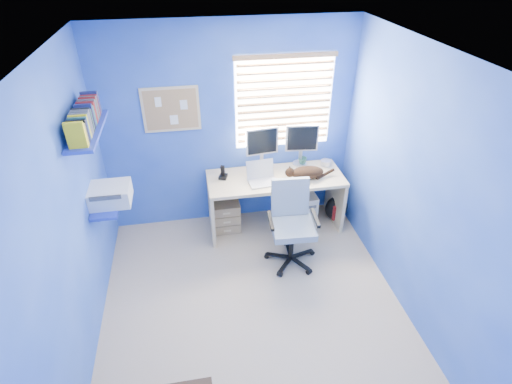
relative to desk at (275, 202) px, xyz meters
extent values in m
cube|color=tan|center=(-0.50, -1.26, -0.37)|extent=(3.00, 3.20, 0.00)
cube|color=white|center=(-0.50, -1.26, 2.13)|extent=(3.00, 3.20, 0.00)
cube|color=blue|center=(-0.50, 0.34, 0.88)|extent=(3.00, 0.01, 2.50)
cube|color=blue|center=(-0.50, -2.86, 0.88)|extent=(3.00, 0.01, 2.50)
cube|color=blue|center=(-2.00, -1.26, 0.88)|extent=(0.01, 3.20, 2.50)
cube|color=blue|center=(1.00, -1.26, 0.88)|extent=(0.01, 3.20, 2.50)
cube|color=#C9B28E|center=(0.00, 0.00, 0.00)|extent=(1.64, 0.65, 0.74)
cube|color=silver|center=(-0.18, -0.10, 0.48)|extent=(0.36, 0.29, 0.22)
cube|color=silver|center=(-0.12, 0.26, 0.64)|extent=(0.41, 0.17, 0.54)
cube|color=silver|center=(0.37, 0.26, 0.64)|extent=(0.41, 0.16, 0.54)
cube|color=black|center=(-0.62, 0.09, 0.45)|extent=(0.12, 0.13, 0.17)
imported|color=#2B6256|center=(0.40, 0.24, 0.42)|extent=(0.10, 0.09, 0.10)
cylinder|color=silver|center=(0.69, 0.17, 0.41)|extent=(0.13, 0.13, 0.07)
ellipsoid|color=black|center=(0.37, -0.08, 0.44)|extent=(0.42, 0.24, 0.14)
cube|color=beige|center=(0.42, 0.06, -0.14)|extent=(0.21, 0.45, 0.45)
cube|color=tan|center=(-0.62, 0.06, -0.17)|extent=(0.35, 0.28, 0.41)
cube|color=yellow|center=(0.28, -0.14, -0.25)|extent=(0.03, 0.17, 0.24)
ellipsoid|color=black|center=(0.83, 0.00, -0.20)|extent=(0.35, 0.30, 0.35)
cylinder|color=black|center=(0.05, -0.69, -0.34)|extent=(0.60, 0.60, 0.06)
cylinder|color=black|center=(0.05, -0.69, -0.11)|extent=(0.05, 0.05, 0.39)
cube|color=#9CA5B3|center=(0.05, -0.69, 0.12)|extent=(0.49, 0.49, 0.08)
cube|color=#9CA5B3|center=(0.06, -0.47, 0.38)|extent=(0.42, 0.09, 0.44)
cube|color=white|center=(0.15, 0.33, 1.18)|extent=(1.15, 0.01, 1.10)
cube|color=#C7834C|center=(0.15, 0.30, 1.18)|extent=(1.10, 0.03, 1.00)
cube|color=#C9B28E|center=(-1.15, 0.33, 1.18)|extent=(0.64, 0.02, 0.52)
cube|color=tan|center=(-1.15, 0.32, 1.18)|extent=(0.58, 0.01, 0.46)
cube|color=#2235B1|center=(-1.86, -0.51, 0.55)|extent=(0.26, 0.55, 0.03)
cube|color=silver|center=(-1.82, -0.51, 0.65)|extent=(0.42, 0.34, 0.18)
cube|color=#2235B1|center=(-1.87, -0.51, 1.35)|extent=(0.24, 0.90, 0.03)
cube|color=navy|center=(-1.88, -0.51, 1.48)|extent=(0.15, 0.80, 0.22)
camera|label=1|loc=(-0.96, -4.02, 2.84)|focal=28.00mm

